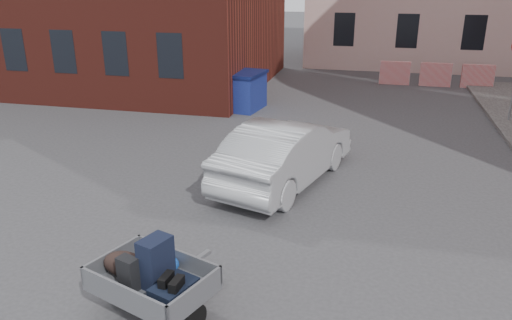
# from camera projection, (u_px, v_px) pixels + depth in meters

# --- Properties ---
(ground) EXTENTS (120.00, 120.00, 0.00)m
(ground) POSITION_uv_depth(u_px,v_px,m) (263.00, 246.00, 8.86)
(ground) COLOR #38383A
(ground) RESTS_ON ground
(barriers) EXTENTS (4.70, 0.18, 1.00)m
(barriers) POSITION_uv_depth(u_px,v_px,m) (436.00, 75.00, 21.43)
(barriers) COLOR red
(barriers) RESTS_ON ground
(trailer) EXTENTS (1.88, 1.98, 1.20)m
(trailer) POSITION_uv_depth(u_px,v_px,m) (151.00, 277.00, 6.88)
(trailer) COLOR black
(trailer) RESTS_ON ground
(dumpster) EXTENTS (3.40, 2.12, 1.34)m
(dumpster) POSITION_uv_depth(u_px,v_px,m) (220.00, 88.00, 18.05)
(dumpster) COLOR navy
(dumpster) RESTS_ON ground
(silver_car) EXTENTS (2.74, 4.72, 1.47)m
(silver_car) POSITION_uv_depth(u_px,v_px,m) (286.00, 152.00, 11.37)
(silver_car) COLOR #9FA2A6
(silver_car) RESTS_ON ground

